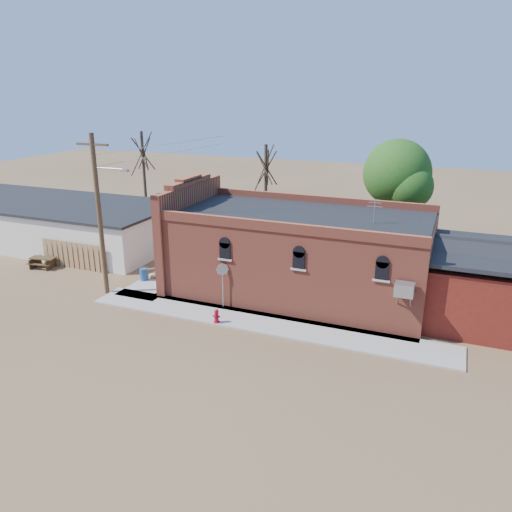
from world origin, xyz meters
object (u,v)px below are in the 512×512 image
at_px(utility_pole, 100,212).
at_px(picnic_table, 43,261).
at_px(brick_bar, 294,253).
at_px(stop_sign, 223,274).
at_px(fire_hydrant, 216,316).
at_px(trash_barrel, 144,274).

height_order(utility_pole, picnic_table, utility_pole).
relative_size(brick_bar, picnic_table, 8.97).
bearing_deg(utility_pole, picnic_table, 163.43).
bearing_deg(picnic_table, stop_sign, -15.67).
distance_m(fire_hydrant, trash_barrel, 7.61).
distance_m(brick_bar, utility_pole, 10.96).
height_order(brick_bar, stop_sign, brick_bar).
relative_size(stop_sign, trash_barrel, 3.39).
height_order(trash_barrel, picnic_table, trash_barrel).
height_order(stop_sign, trash_barrel, stop_sign).
height_order(stop_sign, picnic_table, stop_sign).
bearing_deg(trash_barrel, stop_sign, -15.94).
bearing_deg(brick_bar, trash_barrel, -167.89).
xyz_separation_m(stop_sign, picnic_table, (-13.78, 1.40, -1.54)).
relative_size(utility_pole, fire_hydrant, 12.68).
bearing_deg(picnic_table, utility_pole, -26.44).
distance_m(brick_bar, stop_sign, 4.60).
bearing_deg(fire_hydrant, stop_sign, 92.58).
distance_m(brick_bar, fire_hydrant, 6.23).
distance_m(brick_bar, picnic_table, 16.77).
height_order(brick_bar, fire_hydrant, brick_bar).
xyz_separation_m(fire_hydrant, stop_sign, (-0.50, 1.80, 1.55)).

